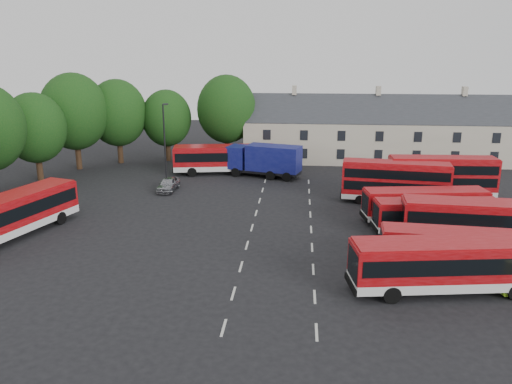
% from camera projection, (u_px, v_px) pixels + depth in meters
% --- Properties ---
extents(ground, '(140.00, 140.00, 0.00)m').
position_uv_depth(ground, '(250.00, 236.00, 40.38)').
color(ground, black).
rests_on(ground, ground).
extents(lane_markings, '(5.15, 33.80, 0.01)m').
position_uv_depth(lane_markings, '(281.00, 228.00, 42.08)').
color(lane_markings, beige).
rests_on(lane_markings, ground).
extents(treeline, '(29.92, 32.59, 12.01)m').
position_uv_depth(treeline, '(91.00, 119.00, 58.89)').
color(treeline, black).
rests_on(treeline, ground).
extents(terrace_houses, '(35.70, 7.13, 10.06)m').
position_uv_depth(terrace_houses, '(376.00, 133.00, 66.91)').
color(terrace_houses, beige).
rests_on(terrace_houses, ground).
extents(bus_row_a, '(12.11, 4.37, 3.35)m').
position_uv_depth(bus_row_a, '(448.00, 262.00, 30.43)').
color(bus_row_a, silver).
rests_on(bus_row_a, ground).
extents(bus_row_b, '(10.24, 3.15, 2.85)m').
position_uv_depth(bus_row_b, '(457.00, 247.00, 33.64)').
color(bus_row_b, silver).
rests_on(bus_row_b, ground).
extents(bus_row_c, '(12.18, 3.66, 3.40)m').
position_uv_depth(bus_row_c, '(483.00, 219.00, 38.27)').
color(bus_row_c, silver).
rests_on(bus_row_c, ground).
extents(bus_row_d, '(10.31, 3.39, 2.86)m').
position_uv_depth(bus_row_d, '(437.00, 214.00, 40.44)').
color(bus_row_d, silver).
rests_on(bus_row_d, ground).
extents(bus_row_e, '(10.76, 3.79, 2.98)m').
position_uv_depth(bus_row_e, '(425.00, 203.00, 43.14)').
color(bus_row_e, silver).
rests_on(bus_row_e, ground).
extents(bus_dd_south, '(10.39, 3.58, 4.17)m').
position_uv_depth(bus_dd_south, '(395.00, 180.00, 48.49)').
color(bus_dd_south, silver).
rests_on(bus_dd_south, ground).
extents(bus_dd_north, '(10.56, 2.78, 4.30)m').
position_uv_depth(bus_dd_north, '(442.00, 175.00, 50.06)').
color(bus_dd_north, silver).
rests_on(bus_dd_north, ground).
extents(bus_west, '(6.13, 12.56, 3.47)m').
position_uv_depth(bus_west, '(10.00, 213.00, 39.53)').
color(bus_west, silver).
rests_on(bus_west, ground).
extents(bus_north, '(12.52, 4.74, 3.46)m').
position_uv_depth(bus_north, '(225.00, 157.00, 60.51)').
color(bus_north, silver).
rests_on(bus_north, ground).
extents(box_truck, '(9.18, 5.05, 3.83)m').
position_uv_depth(box_truck, '(265.00, 159.00, 58.93)').
color(box_truck, black).
rests_on(box_truck, ground).
extents(silver_car, '(1.93, 4.34, 1.45)m').
position_uv_depth(silver_car, '(168.00, 184.00, 53.35)').
color(silver_car, '#96989D').
rests_on(silver_car, ground).
extents(lamppost, '(0.63, 0.44, 9.24)m').
position_uv_depth(lamppost, '(165.00, 145.00, 52.62)').
color(lamppost, black).
rests_on(lamppost, ground).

